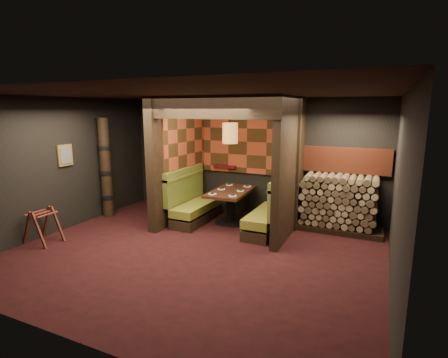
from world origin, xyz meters
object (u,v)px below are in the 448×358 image
booth_bench_left (193,204)px  luggage_rack (43,225)px  pendant_lamp (230,133)px  totem_column (106,169)px  booth_bench_right (271,214)px  dining_table (231,200)px  firewood_stack (342,204)px

booth_bench_left → luggage_rack: bearing=-129.2°
pendant_lamp → totem_column: pendant_lamp is taller
booth_bench_right → totem_column: bearing=-172.1°
dining_table → booth_bench_right: bearing=-12.3°
luggage_rack → totem_column: (-0.09, 1.90, 0.82)m
booth_bench_left → dining_table: size_ratio=1.06×
totem_column → luggage_rack: bearing=-87.3°
booth_bench_left → booth_bench_right: 1.89m
totem_column → firewood_stack: bearing=13.2°
totem_column → firewood_stack: totem_column is taller
booth_bench_left → pendant_lamp: size_ratio=1.60×
booth_bench_left → firewood_stack: size_ratio=0.92×
booth_bench_left → luggage_rack: (-2.00, -2.45, -0.03)m
luggage_rack → firewood_stack: size_ratio=0.43×
luggage_rack → firewood_stack: 6.12m
booth_bench_left → dining_table: booth_bench_left is taller
dining_table → pendant_lamp: 1.54m
booth_bench_left → dining_table: (0.87, 0.22, 0.14)m
booth_bench_right → firewood_stack: firewood_stack is taller
booth_bench_left → pendant_lamp: 1.90m
booth_bench_right → totem_column: 4.10m
dining_table → pendant_lamp: size_ratio=1.51×
pendant_lamp → luggage_rack: bearing=-137.6°
booth_bench_left → firewood_stack: 3.33m
booth_bench_right → firewood_stack: 1.54m
firewood_stack → pendant_lamp: bearing=-167.5°
dining_table → luggage_rack: dining_table is taller
pendant_lamp → totem_column: size_ratio=0.42×
booth_bench_right → dining_table: (-1.02, 0.22, 0.14)m
luggage_rack → totem_column: size_ratio=0.31×
luggage_rack → pendant_lamp: bearing=42.4°
luggage_rack → totem_column: bearing=92.7°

